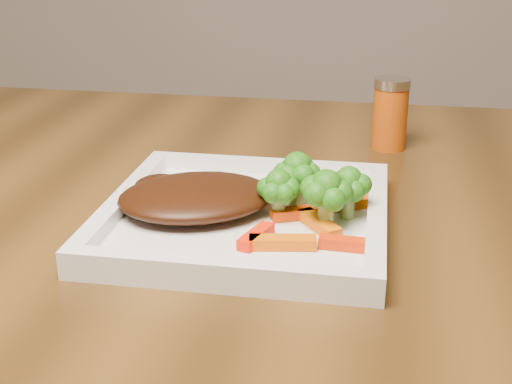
# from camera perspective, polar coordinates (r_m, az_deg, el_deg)

# --- Properties ---
(plate) EXTENTS (0.27, 0.27, 0.01)m
(plate) POSITION_cam_1_polar(r_m,az_deg,el_deg) (0.70, -0.81, -2.31)
(plate) COLOR white
(plate) RESTS_ON dining_table
(steak) EXTENTS (0.19, 0.17, 0.03)m
(steak) POSITION_cam_1_polar(r_m,az_deg,el_deg) (0.70, -4.81, -0.37)
(steak) COLOR #391808
(steak) RESTS_ON plate
(broccoli_0) EXTENTS (0.07, 0.07, 0.07)m
(broccoli_0) POSITION_cam_1_polar(r_m,az_deg,el_deg) (0.71, 3.29, 1.55)
(broccoli_0) COLOR #296C12
(broccoli_0) RESTS_ON plate
(broccoli_1) EXTENTS (0.06, 0.06, 0.06)m
(broccoli_1) POSITION_cam_1_polar(r_m,az_deg,el_deg) (0.68, 7.41, 0.45)
(broccoli_1) COLOR #2B6210
(broccoli_1) RESTS_ON plate
(broccoli_2) EXTENTS (0.06, 0.06, 0.06)m
(broccoli_2) POSITION_cam_1_polar(r_m,az_deg,el_deg) (0.66, 5.63, -0.53)
(broccoli_2) COLOR #267313
(broccoli_2) RESTS_ON plate
(broccoli_3) EXTENTS (0.05, 0.05, 0.06)m
(broccoli_3) POSITION_cam_1_polar(r_m,az_deg,el_deg) (0.68, 1.80, 0.27)
(broccoli_3) COLOR #197112
(broccoli_3) RESTS_ON plate
(carrot_0) EXTENTS (0.06, 0.02, 0.01)m
(carrot_0) POSITION_cam_1_polar(r_m,az_deg,el_deg) (0.63, 2.15, -4.05)
(carrot_0) COLOR #DC5C03
(carrot_0) RESTS_ON plate
(carrot_1) EXTENTS (0.05, 0.02, 0.01)m
(carrot_1) POSITION_cam_1_polar(r_m,az_deg,el_deg) (0.63, 7.26, -4.13)
(carrot_1) COLOR red
(carrot_1) RESTS_ON plate
(carrot_2) EXTENTS (0.03, 0.05, 0.01)m
(carrot_2) POSITION_cam_1_polar(r_m,az_deg,el_deg) (0.64, 0.00, -3.56)
(carrot_2) COLOR #FD1F04
(carrot_2) RESTS_ON plate
(carrot_3) EXTENTS (0.06, 0.05, 0.01)m
(carrot_3) POSITION_cam_1_polar(r_m,az_deg,el_deg) (0.72, 7.51, -0.86)
(carrot_3) COLOR #CC5403
(carrot_3) RESTS_ON plate
(carrot_4) EXTENTS (0.05, 0.05, 0.01)m
(carrot_4) POSITION_cam_1_polar(r_m,az_deg,el_deg) (0.75, 1.59, 0.48)
(carrot_4) COLOR #FA2A04
(carrot_4) RESTS_ON plate
(carrot_5) EXTENTS (0.05, 0.05, 0.01)m
(carrot_5) POSITION_cam_1_polar(r_m,az_deg,el_deg) (0.67, 5.06, -2.54)
(carrot_5) COLOR orange
(carrot_5) RESTS_ON plate
(carrot_6) EXTENTS (0.06, 0.04, 0.01)m
(carrot_6) POSITION_cam_1_polar(r_m,az_deg,el_deg) (0.69, 3.55, -1.66)
(carrot_6) COLOR #CE3803
(carrot_6) RESTS_ON plate
(spice_shaker) EXTENTS (0.06, 0.06, 0.09)m
(spice_shaker) POSITION_cam_1_polar(r_m,az_deg,el_deg) (0.93, 10.68, 6.17)
(spice_shaker) COLOR #AD4409
(spice_shaker) RESTS_ON dining_table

